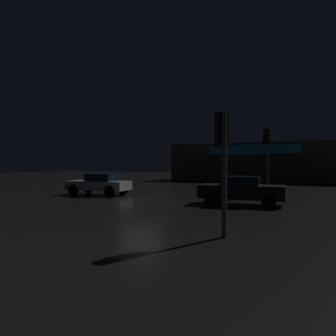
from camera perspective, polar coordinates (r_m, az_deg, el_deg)
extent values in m
plane|color=black|center=(17.69, -4.88, -6.13)|extent=(120.00, 120.00, 0.00)
cube|color=brown|center=(41.14, 16.02, 0.98)|extent=(20.81, 7.12, 4.65)
cube|color=#33CCF2|center=(37.52, 15.18, 3.30)|extent=(10.29, 0.24, 1.05)
cylinder|color=#595B60|center=(21.48, 17.67, 0.91)|extent=(0.13, 0.13, 4.39)
cube|color=black|center=(21.46, 17.36, 5.39)|extent=(0.41, 0.41, 1.03)
sphere|color=red|center=(21.39, 17.02, 6.24)|extent=(0.20, 0.20, 0.20)
sphere|color=black|center=(21.36, 17.02, 5.42)|extent=(0.20, 0.20, 0.20)
sphere|color=black|center=(21.34, 17.01, 4.59)|extent=(0.20, 0.20, 0.20)
cylinder|color=#595B60|center=(9.16, 10.17, -1.17)|extent=(0.15, 0.15, 3.61)
cube|color=black|center=(9.34, 9.70, 6.80)|extent=(0.41, 0.41, 1.02)
sphere|color=red|center=(9.52, 9.22, 8.55)|extent=(0.20, 0.20, 0.20)
sphere|color=black|center=(9.48, 9.21, 6.71)|extent=(0.20, 0.20, 0.20)
sphere|color=black|center=(9.45, 9.21, 4.86)|extent=(0.20, 0.20, 0.20)
cube|color=#B7B7BF|center=(22.07, -12.49, -3.07)|extent=(4.38, 2.08, 0.59)
cube|color=black|center=(21.86, -11.79, -1.68)|extent=(1.98, 1.73, 0.49)
cylinder|color=black|center=(22.17, -16.80, -3.84)|extent=(0.73, 0.27, 0.72)
cylinder|color=black|center=(23.60, -14.18, -3.56)|extent=(0.73, 0.27, 0.72)
cylinder|color=black|center=(20.59, -10.55, -4.17)|extent=(0.73, 0.27, 0.72)
cylinder|color=black|center=(22.13, -8.17, -3.82)|extent=(0.73, 0.27, 0.72)
cube|color=black|center=(16.78, 13.18, -4.19)|extent=(4.38, 2.04, 0.69)
cube|color=black|center=(16.74, 13.12, -2.24)|extent=(1.95, 1.72, 0.45)
cylinder|color=black|center=(16.20, 7.75, -5.58)|extent=(0.67, 0.26, 0.66)
cylinder|color=black|center=(17.93, 9.09, -4.98)|extent=(0.67, 0.26, 0.66)
cylinder|color=black|center=(15.78, 17.83, -5.77)|extent=(0.67, 0.26, 0.66)
cylinder|color=black|center=(17.56, 18.18, -5.12)|extent=(0.67, 0.26, 0.66)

